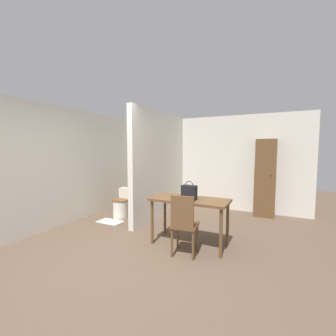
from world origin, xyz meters
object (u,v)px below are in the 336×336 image
(wooden_chair, at_px, (184,223))
(wooden_cabinet, at_px, (265,178))
(toilet, at_px, (122,205))
(handbag, at_px, (189,192))
(dining_table, at_px, (189,204))

(wooden_chair, xyz_separation_m, wooden_cabinet, (0.96, 2.79, 0.42))
(wooden_chair, xyz_separation_m, toilet, (-2.09, 1.19, -0.22))
(handbag, height_order, wooden_cabinet, wooden_cabinet)
(dining_table, xyz_separation_m, toilet, (-2.01, 0.76, -0.40))
(dining_table, distance_m, toilet, 2.19)
(handbag, bearing_deg, wooden_chair, -81.34)
(wooden_chair, relative_size, handbag, 3.04)
(wooden_chair, distance_m, toilet, 2.41)
(wooden_chair, height_order, handbag, handbag)
(toilet, height_order, wooden_cabinet, wooden_cabinet)
(handbag, bearing_deg, dining_table, 105.69)
(toilet, bearing_deg, wooden_cabinet, 27.80)
(dining_table, bearing_deg, wooden_cabinet, 66.31)
(dining_table, bearing_deg, toilet, 159.31)
(wooden_chair, bearing_deg, dining_table, 91.59)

